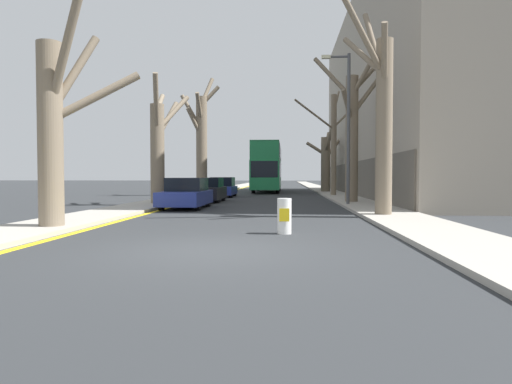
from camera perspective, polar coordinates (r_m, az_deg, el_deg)
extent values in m
plane|color=#2B2D30|center=(9.07, -5.75, -7.31)|extent=(300.00, 300.00, 0.00)
cube|color=#A39E93|center=(59.23, -2.74, 0.61)|extent=(2.29, 120.00, 0.12)
cube|color=#A39E93|center=(58.97, 7.53, 0.59)|extent=(2.29, 120.00, 0.12)
cube|color=#9E9384|center=(37.56, 19.51, 11.14)|extent=(10.00, 36.69, 15.04)
cube|color=#5E584F|center=(36.05, 11.69, 1.59)|extent=(0.12, 35.96, 2.50)
cube|color=yellow|center=(59.10, -1.46, 0.56)|extent=(0.24, 120.00, 0.01)
cylinder|color=#7A6B56|center=(13.61, -24.31, 6.32)|extent=(0.66, 0.66, 5.07)
cylinder|color=#7A6B56|center=(14.04, -21.83, 13.48)|extent=(1.23, 1.18, 2.35)
cylinder|color=#7A6B56|center=(13.31, -22.62, 16.59)|extent=(1.68, 1.15, 3.34)
cylinder|color=#7A6B56|center=(13.71, -19.43, 11.15)|extent=(2.33, 1.21, 1.57)
cylinder|color=#7A6B56|center=(23.46, -12.22, 4.56)|extent=(0.70, 0.70, 5.08)
cylinder|color=#7A6B56|center=(24.47, -11.93, 10.83)|extent=(0.39, 1.66, 1.19)
cylinder|color=#7A6B56|center=(24.41, -10.36, 9.67)|extent=(1.41, 2.13, 2.12)
cylinder|color=#7A6B56|center=(24.42, -11.05, 8.84)|extent=(0.81, 2.06, 2.16)
cylinder|color=#7A6B56|center=(22.97, -12.36, 10.59)|extent=(0.62, 1.67, 2.88)
cylinder|color=#7A6B56|center=(34.71, -6.81, 5.68)|extent=(0.82, 0.82, 7.44)
cylinder|color=#7A6B56|center=(35.18, -5.77, 11.87)|extent=(1.51, 0.59, 1.59)
cylinder|color=#7A6B56|center=(35.74, -6.15, 12.37)|extent=(1.00, 1.51, 2.28)
cylinder|color=#7A6B56|center=(34.52, -7.67, 8.57)|extent=(1.24, 1.26, 2.20)
cylinder|color=#7A6B56|center=(35.03, -8.04, 9.74)|extent=(1.74, 0.46, 2.77)
cylinder|color=#7A6B56|center=(34.38, -7.09, 10.32)|extent=(0.38, 1.55, 2.26)
cylinder|color=#7A6B56|center=(16.85, 15.71, 7.61)|extent=(0.58, 0.58, 6.28)
cylinder|color=#7A6B56|center=(17.97, 14.59, 17.01)|extent=(0.73, 1.53, 2.93)
cylinder|color=#7A6B56|center=(18.07, 13.33, 16.16)|extent=(1.40, 1.96, 1.93)
cylinder|color=#7A6B56|center=(16.80, 13.32, 18.41)|extent=(1.88, 1.30, 2.70)
cylinder|color=#7A6B56|center=(16.62, 15.76, 16.03)|extent=(0.52, 1.48, 1.97)
cylinder|color=#7A6B56|center=(24.91, 11.88, 6.37)|extent=(0.67, 0.67, 6.78)
cylinder|color=#7A6B56|center=(25.39, 14.42, 14.67)|extent=(2.30, 0.77, 2.49)
cylinder|color=#7A6B56|center=(24.93, 13.03, 13.55)|extent=(1.10, 1.27, 1.73)
cylinder|color=#7A6B56|center=(24.50, 11.38, 10.40)|extent=(0.90, 1.41, 1.71)
cylinder|color=#7A6B56|center=(25.25, 13.56, 11.59)|extent=(1.62, 0.36, 2.08)
cylinder|color=#7A6B56|center=(25.63, 9.63, 13.83)|extent=(2.16, 0.99, 2.46)
cylinder|color=#7A6B56|center=(33.57, 9.68, 5.73)|extent=(0.41, 0.41, 7.36)
cylinder|color=#7A6B56|center=(32.87, 7.35, 9.56)|extent=(2.97, 1.77, 2.01)
cylinder|color=#7A6B56|center=(34.34, 11.63, 9.87)|extent=(2.50, 0.92, 2.49)
cylinder|color=#7A6B56|center=(34.32, 10.02, 11.06)|extent=(0.63, 0.92, 1.66)
cylinder|color=#7A6B56|center=(41.58, 8.69, 3.36)|extent=(0.82, 0.82, 4.97)
cylinder|color=#7A6B56|center=(40.50, 9.13, 6.52)|extent=(0.71, 2.67, 2.43)
cylinder|color=#7A6B56|center=(42.79, 9.57, 5.37)|extent=(1.82, 2.47, 2.04)
cylinder|color=#7A6B56|center=(42.56, 8.88, 6.11)|extent=(0.74, 2.01, 2.11)
cylinder|color=#7A6B56|center=(41.76, 7.53, 5.38)|extent=(1.88, 0.68, 1.34)
cube|color=#1E7F47|center=(42.45, 1.42, 2.12)|extent=(2.43, 11.65, 2.44)
cube|color=#1E7F47|center=(42.50, 1.42, 4.77)|extent=(2.38, 11.42, 1.50)
cube|color=#1A6C3C|center=(42.55, 1.42, 5.86)|extent=(2.38, 11.42, 0.12)
cube|color=black|center=(42.45, 1.42, 2.74)|extent=(2.46, 10.26, 1.27)
cube|color=black|center=(42.50, 1.42, 4.87)|extent=(2.46, 10.26, 1.14)
cube|color=black|center=(36.65, 1.04, 2.87)|extent=(2.18, 0.06, 1.33)
cylinder|color=black|center=(39.03, -0.33, 0.65)|extent=(0.30, 1.12, 1.12)
cylinder|color=black|center=(38.93, 2.74, 0.64)|extent=(0.30, 1.12, 1.12)
cylinder|color=black|center=(45.77, 0.29, 0.84)|extent=(0.30, 1.12, 1.12)
cylinder|color=black|center=(45.69, 2.90, 0.84)|extent=(0.30, 1.12, 1.12)
cube|color=navy|center=(21.04, -8.74, -0.71)|extent=(1.81, 4.23, 0.61)
cube|color=black|center=(21.27, -8.60, 0.95)|extent=(1.59, 2.20, 0.60)
cylinder|color=black|center=(20.02, -11.76, -1.34)|extent=(0.20, 0.64, 0.64)
cylinder|color=black|center=(19.65, -7.28, -1.37)|extent=(0.20, 0.64, 0.64)
cylinder|color=black|center=(22.47, -10.02, -0.97)|extent=(0.20, 0.64, 0.64)
cylinder|color=black|center=(22.14, -6.01, -0.99)|extent=(0.20, 0.64, 0.64)
cube|color=black|center=(26.36, -6.17, -0.11)|extent=(1.80, 4.06, 0.66)
cube|color=black|center=(26.59, -6.09, 1.21)|extent=(1.59, 2.11, 0.55)
cylinder|color=black|center=(25.33, -8.42, -0.60)|extent=(0.20, 0.67, 0.67)
cylinder|color=black|center=(25.04, -4.87, -0.62)|extent=(0.20, 0.67, 0.67)
cylinder|color=black|center=(27.71, -7.35, -0.38)|extent=(0.20, 0.67, 0.67)
cylinder|color=black|center=(27.45, -4.10, -0.39)|extent=(0.20, 0.67, 0.67)
cube|color=navy|center=(32.59, -4.24, 0.22)|extent=(1.76, 3.94, 0.57)
cube|color=black|center=(32.81, -4.19, 1.29)|extent=(1.55, 2.05, 0.65)
cylinder|color=black|center=(31.55, -5.93, -0.14)|extent=(0.20, 0.61, 0.61)
cylinder|color=black|center=(31.32, -3.15, -0.15)|extent=(0.20, 0.61, 0.61)
cylinder|color=black|center=(33.88, -5.25, 0.01)|extent=(0.20, 0.61, 0.61)
cylinder|color=black|center=(33.67, -2.66, 0.00)|extent=(0.20, 0.61, 0.61)
cylinder|color=#4C4F54|center=(22.73, 11.48, 7.57)|extent=(0.16, 0.16, 7.39)
cylinder|color=#4C4F54|center=(23.28, 10.15, 16.31)|extent=(1.10, 0.11, 0.11)
cube|color=beige|center=(23.23, 8.74, 16.35)|extent=(0.44, 0.20, 0.16)
cylinder|color=white|center=(11.62, 3.56, -3.02)|extent=(0.36, 0.36, 0.90)
cube|color=yellow|center=(11.43, 3.56, -2.88)|extent=(0.25, 0.01, 0.33)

